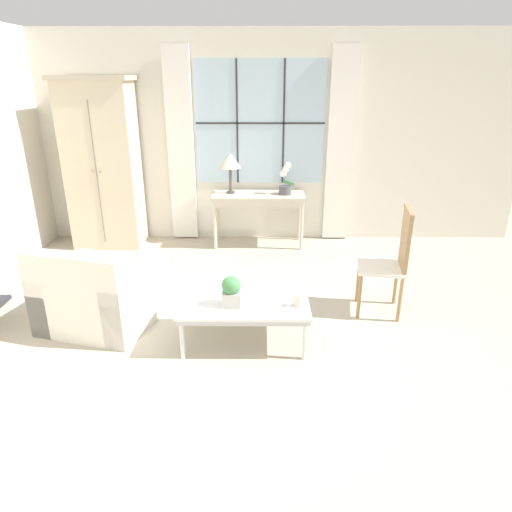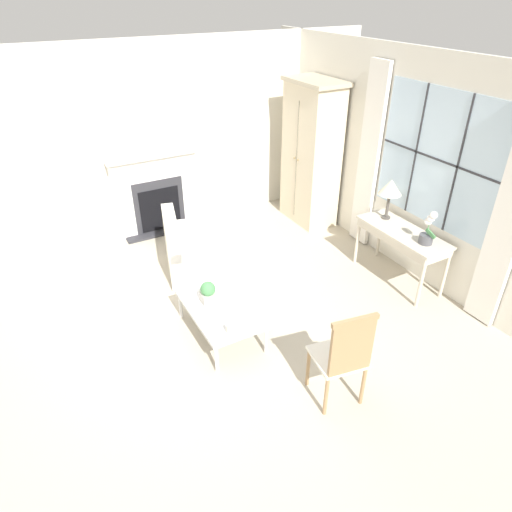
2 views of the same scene
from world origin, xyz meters
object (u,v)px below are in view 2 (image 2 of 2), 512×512
Objects in this scene: table_lamp at (391,188)px; side_chair_wooden at (344,354)px; potted_orchid at (428,231)px; potted_plant_small at (208,293)px; console_table at (402,237)px; fireplace at (156,189)px; pillar_candle at (230,329)px; armoire at (311,154)px; coffee_table at (220,308)px; armchair_upholstered at (197,252)px.

side_chair_wooden is at bearing -49.97° from table_lamp.
potted_orchid is 2.70m from potted_plant_small.
fireplace is at bearing -141.42° from console_table.
console_table reaches higher than pillar_candle.
armoire is (0.81, 2.29, 0.42)m from fireplace.
potted_orchid is 2.62m from coffee_table.
potted_orchid is at bearing 0.30° from armoire.
armoire reaches higher than potted_plant_small.
potted_orchid is at bearing -3.88° from table_lamp.
side_chair_wooden is at bearing 4.61° from fireplace.
armchair_upholstered is at bearing 168.32° from coffee_table.
side_chair_wooden reaches higher than pillar_candle.
potted_orchid is 0.38× the size of armchair_upholstered.
fireplace is 3.47m from table_lamp.
potted_plant_small is at bearing -16.42° from armchair_upholstered.
pillar_candle is at bearing -11.97° from armchair_upholstered.
table_lamp is at bearing 64.07° from armchair_upholstered.
console_table reaches higher than potted_plant_small.
potted_orchid is at bearing 79.48° from coffee_table.
pillar_candle is (3.24, -0.32, -0.25)m from fireplace.
fireplace is 3.71× the size of table_lamp.
side_chair_wooden is 1.54m from coffee_table.
potted_orchid is (0.74, -0.05, -0.26)m from table_lamp.
potted_orchid is (3.25, 2.30, 0.19)m from fireplace.
side_chair_wooden is (1.31, -1.96, -0.03)m from console_table.
console_table is (2.88, 2.30, -0.06)m from fireplace.
fireplace is 3.98m from potted_orchid.
console_table is 1.12× the size of coffee_table.
console_table is 4.73× the size of potted_plant_small.
table_lamp is 2.69m from armchair_upholstered.
fireplace is 4.71× the size of potted_orchid.
coffee_table is 9.53× the size of pillar_candle.
side_chair_wooden is at bearing -56.24° from console_table.
pillar_candle is at bearing -90.14° from potted_orchid.
fireplace is at bearing 175.49° from coffee_table.
table_lamp is at bearing 172.26° from console_table.
potted_plant_small is at bearing 178.53° from pillar_candle.
pillar_candle is at bearing -47.15° from armoire.
pillar_candle is at bearing -5.72° from fireplace.
armoire reaches higher than fireplace.
armoire is at bearing 150.01° from side_chair_wooden.
potted_plant_small is (1.86, -2.60, -0.58)m from armoire.
armchair_upholstered is 1.90m from pillar_candle.
armoire is 1.99× the size of coffee_table.
armchair_upholstered reaches higher than pillar_candle.
table_lamp is 0.51× the size of side_chair_wooden.
potted_plant_small is at bearing -102.37° from potted_orchid.
side_chair_wooden is at bearing 5.52° from armchair_upholstered.
armchair_upholstered is (1.39, 0.07, -0.43)m from fireplace.
console_table is at bearing 0.31° from armoire.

